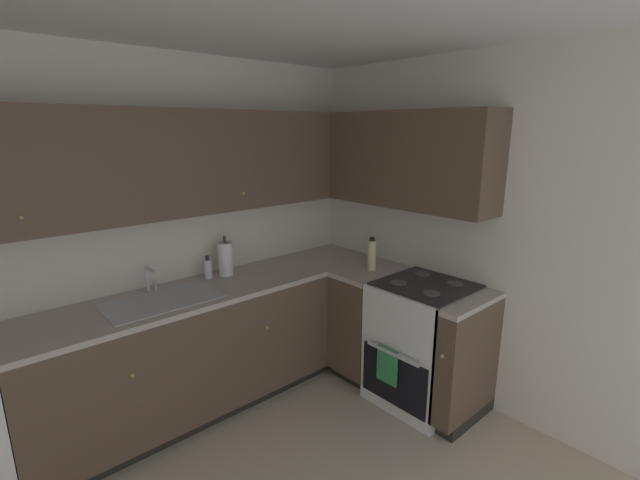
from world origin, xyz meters
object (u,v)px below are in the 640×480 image
Objects in this scene: paper_towel_roll at (226,259)px; oil_bottle at (372,255)px; oven_range at (423,342)px; soap_bottle at (208,269)px.

paper_towel_roll is 1.11m from oil_bottle.
paper_towel_roll is at bearing 144.89° from oil_bottle.
paper_towel_roll is (-0.93, 1.14, 0.56)m from oven_range.
soap_bottle reaches higher than oven_range.
paper_towel_roll is (0.14, -0.02, 0.05)m from soap_bottle.
oven_range is at bearing -87.90° from oil_bottle.
paper_towel_roll is at bearing 129.17° from oven_range.
oven_range is 0.75m from oil_bottle.
oil_bottle is at bearing -32.18° from soap_bottle.
oven_range is 3.36× the size of paper_towel_roll.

